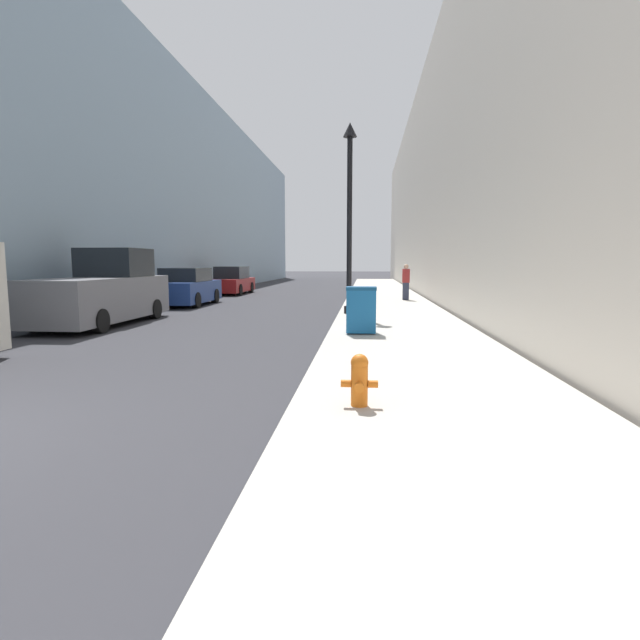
{
  "coord_description": "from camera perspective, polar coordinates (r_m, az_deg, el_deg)",
  "views": [
    {
      "loc": [
        4.87,
        -4.18,
        1.84
      ],
      "look_at": [
        2.87,
        17.72,
        -0.7
      ],
      "focal_mm": 28.0,
      "sensor_mm": 36.0,
      "label": 1
    }
  ],
  "objects": [
    {
      "name": "building_right_stone",
      "position": [
        31.76,
        22.19,
        13.76
      ],
      "size": [
        12.0,
        60.0,
        12.13
      ],
      "color": "beige",
      "rests_on": "ground"
    },
    {
      "name": "parked_sedan_far",
      "position": [
        29.81,
        -10.02,
        4.36
      ],
      "size": [
        1.81,
        4.67,
        1.61
      ],
      "color": "maroon",
      "rests_on": "ground"
    },
    {
      "name": "trash_bin",
      "position": [
        11.98,
        4.74,
        1.2
      ],
      "size": [
        0.72,
        0.58,
        1.12
      ],
      "color": "#19609E",
      "rests_on": "sidewalk_right"
    },
    {
      "name": "building_left_glass",
      "position": [
        34.29,
        -22.73,
        13.14
      ],
      "size": [
        12.0,
        60.0,
        12.1
      ],
      "color": "#849EB2",
      "rests_on": "ground"
    },
    {
      "name": "pedestrian_on_sidewalk",
      "position": [
        23.06,
        9.79,
        4.3
      ],
      "size": [
        0.33,
        0.21,
        1.62
      ],
      "color": "#2D3347",
      "rests_on": "sidewalk_right"
    },
    {
      "name": "fire_hydrant",
      "position": [
        5.96,
        4.53,
        -6.73
      ],
      "size": [
        0.44,
        0.33,
        0.62
      ],
      "color": "orange",
      "rests_on": "sidewalk_right"
    },
    {
      "name": "sidewalk_right",
      "position": [
        22.28,
        7.7,
        1.98
      ],
      "size": [
        3.74,
        60.0,
        0.14
      ],
      "color": "#B7B2A8",
      "rests_on": "ground"
    },
    {
      "name": "parked_sedan_near",
      "position": [
        22.3,
        -15.02,
        3.56
      ],
      "size": [
        1.94,
        4.26,
        1.61
      ],
      "color": "navy",
      "rests_on": "ground"
    },
    {
      "name": "lamppost",
      "position": [
        16.72,
        3.4,
        13.08
      ],
      "size": [
        0.45,
        0.45,
        6.16
      ],
      "color": "black",
      "rests_on": "sidewalk_right"
    },
    {
      "name": "pickup_truck",
      "position": [
        16.21,
        -23.54,
        2.92
      ],
      "size": [
        2.02,
        5.5,
        2.27
      ],
      "color": "slate",
      "rests_on": "ground"
    }
  ]
}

